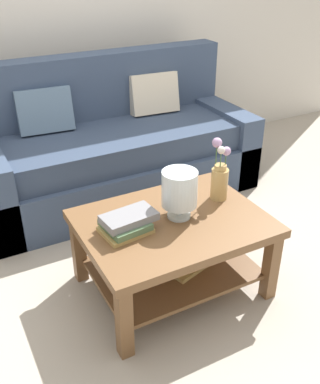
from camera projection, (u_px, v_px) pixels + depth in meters
name	position (u px, v px, depth m)	size (l,w,h in m)	color
ground_plane	(155.00, 253.00, 2.96)	(10.00, 10.00, 0.00)	#ADA393
back_wall	(59.00, 7.00, 3.58)	(6.40, 0.12, 2.70)	beige
couch	(114.00, 149.00, 3.55)	(2.13, 0.90, 1.06)	#384760
coffee_table	(173.00, 240.00, 2.52)	(1.01, 0.77, 0.47)	brown
book_stack_main	(127.00, 223.00, 2.33)	(0.31, 0.24, 0.10)	tan
glass_hurricane_vase	(179.00, 190.00, 2.40)	(0.20, 0.20, 0.28)	silver
flower_pitcher	(220.00, 177.00, 2.59)	(0.10, 0.11, 0.38)	tan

